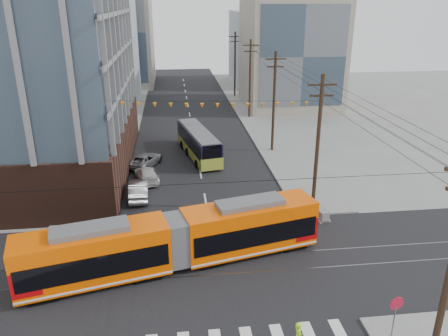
{
  "coord_description": "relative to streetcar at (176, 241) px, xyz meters",
  "views": [
    {
      "loc": [
        -2.41,
        -19.83,
        15.99
      ],
      "look_at": [
        1.22,
        10.73,
        4.11
      ],
      "focal_mm": 35.0,
      "sensor_mm": 36.0,
      "label": 1
    }
  ],
  "objects": [
    {
      "name": "bg_bldg_nw_far",
      "position": [
        -11.41,
        67.7,
        8.17
      ],
      "size": [
        16.0,
        18.0,
        20.0
      ],
      "primitive_type": "cube",
      "color": "gray",
      "rests_on": "ground"
    },
    {
      "name": "parked_car_white",
      "position": [
        -2.57,
        14.49,
        -1.18
      ],
      "size": [
        2.76,
        4.76,
        1.3
      ],
      "primitive_type": "imported",
      "rotation": [
        0.0,
        0.0,
        3.36
      ],
      "color": "silver",
      "rests_on": "ground"
    },
    {
      "name": "utility_pole_far",
      "position": [
        11.09,
        51.7,
        3.67
      ],
      "size": [
        0.3,
        0.3,
        11.0
      ],
      "primitive_type": "cylinder",
      "color": "black",
      "rests_on": "ground"
    },
    {
      "name": "bg_bldg_nw_near",
      "position": [
        -14.41,
        47.7,
        7.17
      ],
      "size": [
        18.0,
        16.0,
        18.0
      ],
      "primitive_type": "cube",
      "color": "#8C99A5",
      "rests_on": "ground"
    },
    {
      "name": "parked_car_grey",
      "position": [
        -2.91,
        18.57,
        -1.17
      ],
      "size": [
        3.99,
        5.26,
        1.33
      ],
      "primitive_type": "imported",
      "rotation": [
        0.0,
        0.0,
        2.71
      ],
      "color": "slate",
      "rests_on": "ground"
    },
    {
      "name": "stop_sign",
      "position": [
        10.49,
        -7.99,
        -0.57
      ],
      "size": [
        0.88,
        0.88,
        2.53
      ],
      "primitive_type": null,
      "rotation": [
        0.0,
        0.0,
        0.16
      ],
      "color": "#B7122E",
      "rests_on": "ground"
    },
    {
      "name": "bg_bldg_ne_far",
      "position": [
        20.59,
        63.7,
        5.17
      ],
      "size": [
        16.0,
        16.0,
        14.0
      ],
      "primitive_type": "cube",
      "color": "#8C99A5",
      "rests_on": "ground"
    },
    {
      "name": "ground",
      "position": [
        2.59,
        -4.3,
        -1.83
      ],
      "size": [
        160.0,
        160.0,
        0.0
      ],
      "primitive_type": "plane",
      "color": "slate"
    },
    {
      "name": "jersey_barrier",
      "position": [
        10.89,
        6.49,
        -1.4
      ],
      "size": [
        1.96,
        4.45,
        0.87
      ],
      "primitive_type": "cube",
      "rotation": [
        0.0,
        0.0,
        0.24
      ],
      "color": "gray",
      "rests_on": "ground"
    },
    {
      "name": "parked_car_silver",
      "position": [
        -3.08,
        10.79,
        -1.08
      ],
      "size": [
        1.81,
        4.63,
        1.5
      ],
      "primitive_type": "imported",
      "rotation": [
        0.0,
        0.0,
        3.19
      ],
      "color": "#B1B2B3",
      "rests_on": "ground"
    },
    {
      "name": "bg_bldg_ne_near",
      "position": [
        18.59,
        43.7,
        6.17
      ],
      "size": [
        14.0,
        14.0,
        16.0
      ],
      "primitive_type": "cube",
      "color": "gray",
      "rests_on": "ground"
    },
    {
      "name": "streetcar",
      "position": [
        0.0,
        0.0,
        0.0
      ],
      "size": [
        19.09,
        7.07,
        3.66
      ],
      "primitive_type": null,
      "rotation": [
        0.0,
        0.0,
        0.24
      ],
      "color": "#F45300",
      "rests_on": "ground"
    },
    {
      "name": "city_bus",
      "position": [
        2.73,
        20.98,
        -0.32
      ],
      "size": [
        4.33,
        10.88,
        3.01
      ],
      "primitive_type": null,
      "rotation": [
        0.0,
        0.0,
        0.2
      ],
      "color": "black",
      "rests_on": "ground"
    }
  ]
}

